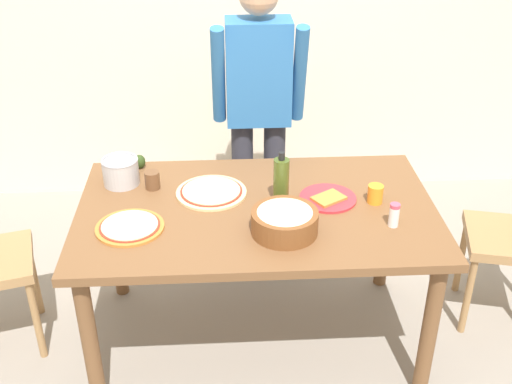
# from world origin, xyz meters

# --- Properties ---
(ground) EXTENTS (8.00, 8.00, 0.00)m
(ground) POSITION_xyz_m (0.00, 0.00, 0.00)
(ground) COLOR gray
(wall_back) EXTENTS (5.60, 0.10, 2.60)m
(wall_back) POSITION_xyz_m (0.00, 1.60, 1.30)
(wall_back) COLOR beige
(wall_back) RESTS_ON ground
(dining_table) EXTENTS (1.60, 0.96, 0.76)m
(dining_table) POSITION_xyz_m (0.00, 0.00, 0.67)
(dining_table) COLOR brown
(dining_table) RESTS_ON ground
(person_cook) EXTENTS (0.49, 0.25, 1.62)m
(person_cook) POSITION_xyz_m (0.05, 0.76, 0.94)
(person_cook) COLOR #2D2D38
(person_cook) RESTS_ON ground
(pizza_raw_on_board) EXTENTS (0.33, 0.33, 0.02)m
(pizza_raw_on_board) POSITION_xyz_m (-0.20, 0.13, 0.77)
(pizza_raw_on_board) COLOR beige
(pizza_raw_on_board) RESTS_ON dining_table
(pizza_cooked_on_tray) EXTENTS (0.29, 0.29, 0.02)m
(pizza_cooked_on_tray) POSITION_xyz_m (-0.54, -0.14, 0.77)
(pizza_cooked_on_tray) COLOR #C67A33
(pizza_cooked_on_tray) RESTS_ON dining_table
(plate_with_slice) EXTENTS (0.26, 0.26, 0.02)m
(plate_with_slice) POSITION_xyz_m (0.33, 0.05, 0.77)
(plate_with_slice) COLOR red
(plate_with_slice) RESTS_ON dining_table
(popcorn_bowl) EXTENTS (0.28, 0.28, 0.11)m
(popcorn_bowl) POSITION_xyz_m (0.10, -0.21, 0.82)
(popcorn_bowl) COLOR brown
(popcorn_bowl) RESTS_ON dining_table
(olive_oil_bottle) EXTENTS (0.07, 0.07, 0.26)m
(olive_oil_bottle) POSITION_xyz_m (0.11, 0.03, 0.87)
(olive_oil_bottle) COLOR #47561E
(olive_oil_bottle) RESTS_ON dining_table
(steel_pot) EXTENTS (0.17, 0.17, 0.13)m
(steel_pot) POSITION_xyz_m (-0.63, 0.26, 0.83)
(steel_pot) COLOR #B7B7BC
(steel_pot) RESTS_ON dining_table
(cup_orange) EXTENTS (0.07, 0.07, 0.08)m
(cup_orange) POSITION_xyz_m (0.54, 0.01, 0.80)
(cup_orange) COLOR orange
(cup_orange) RESTS_ON dining_table
(cup_small_brown) EXTENTS (0.07, 0.07, 0.08)m
(cup_small_brown) POSITION_xyz_m (-0.48, 0.20, 0.80)
(cup_small_brown) COLOR brown
(cup_small_brown) RESTS_ON dining_table
(salt_shaker) EXTENTS (0.04, 0.04, 0.11)m
(salt_shaker) POSITION_xyz_m (0.57, -0.18, 0.81)
(salt_shaker) COLOR white
(salt_shaker) RESTS_ON dining_table
(avocado) EXTENTS (0.06, 0.06, 0.07)m
(avocado) POSITION_xyz_m (-0.56, 0.41, 0.80)
(avocado) COLOR #2D4219
(avocado) RESTS_ON dining_table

